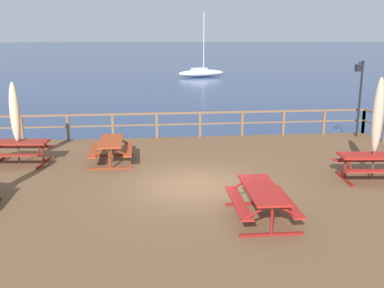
{
  "coord_description": "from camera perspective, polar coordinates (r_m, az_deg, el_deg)",
  "views": [
    {
      "loc": [
        -1.44,
        -12.06,
        5.09
      ],
      "look_at": [
        0.0,
        0.94,
        1.86
      ],
      "focal_mm": 41.57,
      "sensor_mm": 36.0,
      "label": 1
    }
  ],
  "objects": [
    {
      "name": "ground_plane",
      "position": [
        13.17,
        0.46,
        -8.87
      ],
      "size": [
        600.0,
        600.0,
        0.0
      ],
      "primitive_type": "plane",
      "color": "navy"
    },
    {
      "name": "wooden_deck",
      "position": [
        13.01,
        0.46,
        -7.12
      ],
      "size": [
        16.61,
        12.6,
        0.86
      ],
      "primitive_type": "cube",
      "color": "brown",
      "rests_on": "ground"
    },
    {
      "name": "railing_waterside_far",
      "position": [
        18.6,
        -1.76,
        3.07
      ],
      "size": [
        16.41,
        0.1,
        1.09
      ],
      "color": "brown",
      "rests_on": "wooden_deck"
    },
    {
      "name": "picnic_table_mid_centre",
      "position": [
        15.97,
        -21.38,
        -0.4
      ],
      "size": [
        2.1,
        1.59,
        0.78
      ],
      "color": "maroon",
      "rests_on": "wooden_deck"
    },
    {
      "name": "picnic_table_mid_right",
      "position": [
        14.25,
        21.93,
        -2.11
      ],
      "size": [
        1.97,
        1.57,
        0.78
      ],
      "color": "maroon",
      "rests_on": "wooden_deck"
    },
    {
      "name": "picnic_table_back_left",
      "position": [
        15.26,
        -10.34,
        -0.28
      ],
      "size": [
        1.41,
        2.02,
        0.78
      ],
      "color": "#993819",
      "rests_on": "wooden_deck"
    },
    {
      "name": "picnic_table_front_right",
      "position": [
        10.55,
        8.99,
        -6.66
      ],
      "size": [
        1.45,
        2.2,
        0.78
      ],
      "color": "maroon",
      "rests_on": "wooden_deck"
    },
    {
      "name": "patio_umbrella_short_front",
      "position": [
        15.7,
        -21.79,
        3.79
      ],
      "size": [
        0.32,
        0.32,
        2.76
      ],
      "color": "#4C3828",
      "rests_on": "wooden_deck"
    },
    {
      "name": "patio_umbrella_tall_mid_left",
      "position": [
        13.97,
        22.74,
        3.38
      ],
      "size": [
        0.32,
        0.32,
        3.06
      ],
      "color": "#4C3828",
      "rests_on": "wooden_deck"
    },
    {
      "name": "lamp_post_hooked",
      "position": [
        19.77,
        20.67,
        6.83
      ],
      "size": [
        0.53,
        0.54,
        3.2
      ],
      "color": "black",
      "rests_on": "wooden_deck"
    },
    {
      "name": "sailboat_distant",
      "position": [
        55.41,
        1.19,
        9.13
      ],
      "size": [
        6.23,
        3.3,
        7.72
      ],
      "color": "silver",
      "rests_on": "ground"
    }
  ]
}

